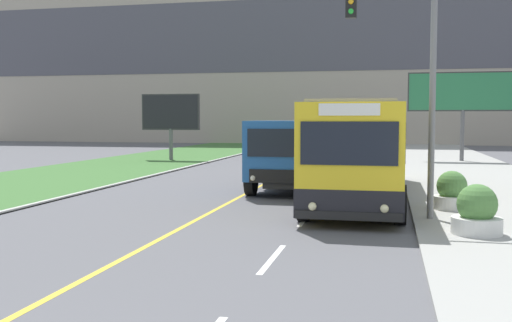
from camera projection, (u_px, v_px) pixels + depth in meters
name	position (u px, v px, depth m)	size (l,w,h in m)	color
apartment_block_background	(343.00, 44.00, 63.44)	(80.00, 8.04, 21.06)	#A89E8E
city_bus	(361.00, 151.00, 19.70)	(2.70, 12.24, 3.10)	yellow
dump_truck	(289.00, 157.00, 21.06)	(2.58, 6.03, 2.55)	black
traffic_light_mast	(408.00, 62.00, 15.18)	(2.28, 0.32, 6.41)	slate
billboard_large	(463.00, 94.00, 35.73)	(6.45, 0.24, 5.40)	#59595B
billboard_small	(171.00, 114.00, 37.39)	(3.76, 0.24, 4.15)	#59595B
planter_round_near	(477.00, 212.00, 13.24)	(1.10, 1.10, 1.11)	silver
planter_round_second	(452.00, 193.00, 16.86)	(1.05, 1.05, 1.08)	silver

